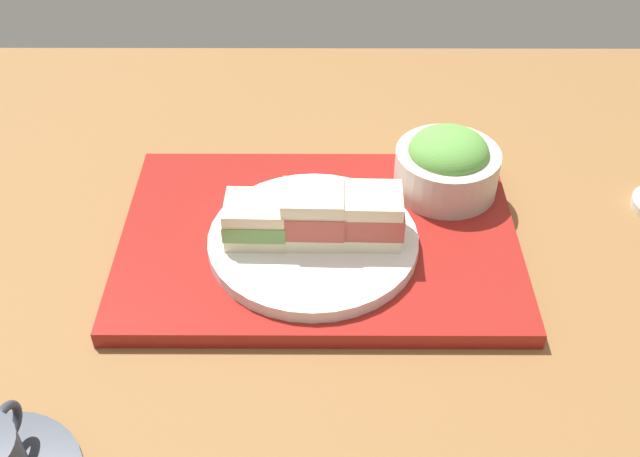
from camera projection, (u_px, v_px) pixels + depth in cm
name	position (u px, v px, depth cm)	size (l,w,h in cm)	color
ground_plane	(329.00, 269.00, 85.42)	(140.00, 100.00, 3.00)	brown
serving_tray	(319.00, 239.00, 85.59)	(44.02, 30.51, 1.95)	maroon
sandwich_plate	(313.00, 240.00, 82.80)	(22.78, 22.78, 1.46)	silver
sandwich_near	(370.00, 215.00, 80.47)	(7.05, 5.64, 5.72)	#EFE5C1
sandwich_middle	(313.00, 214.00, 80.38)	(6.80, 5.86, 6.01)	#EFE5C1
sandwich_far	(256.00, 219.00, 80.83)	(6.74, 5.82, 4.64)	beige
salad_bowl	(447.00, 164.00, 88.82)	(12.21, 12.21, 7.77)	beige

